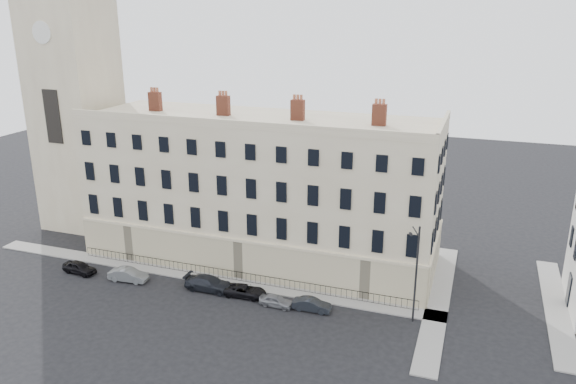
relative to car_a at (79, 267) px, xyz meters
The scene contains 14 objects.
ground 21.75m from the car_a, ahead, with size 160.00×160.00×0.00m, color black.
terrace 19.95m from the car_a, 33.02° to the left, with size 36.22×12.22×17.00m.
church_tower 23.34m from the car_a, 124.26° to the left, with size 8.00×8.13×44.00m.
pavement_terrace 12.12m from the car_a, 15.51° to the left, with size 48.00×2.00×0.12m, color gray.
pavement_east_return 35.23m from the car_a, 10.20° to the left, with size 2.00×24.00×0.12m, color gray.
pavement_adjacent 45.42m from the car_a, 10.45° to the left, with size 2.00×20.00×0.12m, color gray.
railings 16.08m from the car_a, 13.07° to the left, with size 35.00×0.04×0.96m.
car_a is the anchor object (origin of this frame).
car_b 5.65m from the car_a, ahead, with size 1.36×3.90×1.28m, color slate.
car_c 14.01m from the car_a, ahead, with size 1.93×4.75×1.38m, color black.
car_d 17.71m from the car_a, ahead, with size 1.80×3.90×1.08m, color black.
car_e 21.03m from the car_a, ahead, with size 1.26×3.13×1.07m, color slate.
car_f 24.27m from the car_a, ahead, with size 1.20×3.43×1.13m, color black.
streetlamp 33.17m from the car_a, ahead, with size 0.79×1.80×8.68m.
Camera 1 is at (15.18, -39.62, 25.33)m, focal length 35.00 mm.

